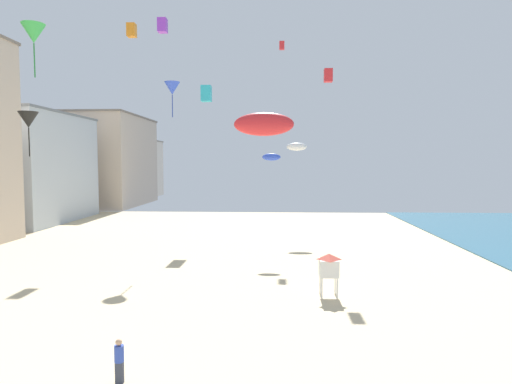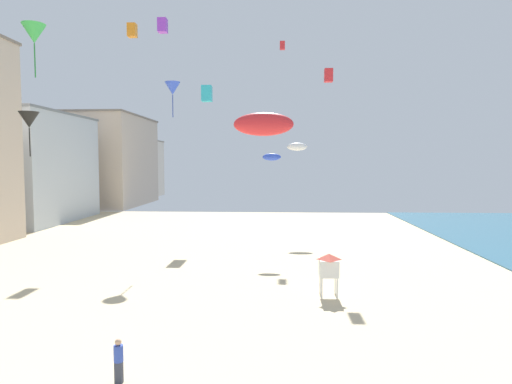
% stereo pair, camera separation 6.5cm
% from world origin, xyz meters
% --- Properties ---
extents(boardwalk_hotel_mid, '(11.24, 18.41, 14.44)m').
position_xyz_m(boardwalk_hotel_mid, '(-24.79, 47.79, 7.23)').
color(boardwalk_hotel_mid, '#ADB7C1').
rests_on(boardwalk_hotel_mid, ground).
extents(boardwalk_hotel_far, '(16.09, 21.24, 16.42)m').
position_xyz_m(boardwalk_hotel_far, '(-24.79, 70.78, 8.21)').
color(boardwalk_hotel_far, '#C6B29E').
rests_on(boardwalk_hotel_far, ground).
extents(boardwalk_hotel_distant, '(10.40, 13.68, 13.03)m').
position_xyz_m(boardwalk_hotel_distant, '(-24.79, 89.91, 6.52)').
color(boardwalk_hotel_distant, silver).
rests_on(boardwalk_hotel_distant, ground).
extents(kite_flyer, '(0.34, 0.34, 1.64)m').
position_xyz_m(kite_flyer, '(2.56, 6.31, 0.92)').
color(kite_flyer, '#383D4C').
rests_on(kite_flyer, ground).
extents(lifeguard_stand, '(1.10, 1.10, 2.55)m').
position_xyz_m(lifeguard_stand, '(11.27, 16.97, 1.84)').
color(lifeguard_stand, white).
rests_on(lifeguard_stand, ground).
extents(kite_red_box, '(0.55, 0.55, 0.86)m').
position_xyz_m(kite_red_box, '(8.64, 39.44, 20.54)').
color(kite_red_box, red).
extents(kite_red_box_2, '(0.67, 0.67, 1.05)m').
position_xyz_m(kite_red_box_2, '(12.31, 27.59, 14.99)').
color(kite_red_box_2, red).
extents(kite_purple_box, '(0.55, 0.55, 0.86)m').
position_xyz_m(kite_purple_box, '(1.02, 18.80, 16.44)').
color(kite_purple_box, purple).
extents(kite_orange_box, '(0.87, 0.87, 1.37)m').
position_xyz_m(kite_orange_box, '(-7.09, 37.22, 21.72)').
color(kite_orange_box, orange).
extents(kite_cyan_box, '(1.09, 1.09, 1.71)m').
position_xyz_m(kite_cyan_box, '(0.39, 39.34, 15.45)').
color(kite_cyan_box, '#2DB7CC').
extents(kite_blue_delta, '(1.36, 1.36, 3.08)m').
position_xyz_m(kite_blue_delta, '(-1.07, 29.79, 14.43)').
color(kite_blue_delta, blue).
extents(kite_red_parafoil, '(2.77, 0.77, 1.08)m').
position_xyz_m(kite_red_parafoil, '(7.58, 11.57, 9.68)').
color(kite_red_parafoil, red).
extents(kite_green_delta, '(1.60, 1.60, 3.63)m').
position_xyz_m(kite_green_delta, '(-8.60, 21.21, 16.77)').
color(kite_green_delta, green).
extents(kite_black_delta, '(1.68, 1.68, 3.82)m').
position_xyz_m(kite_black_delta, '(-13.11, 27.93, 11.56)').
color(kite_black_delta, black).
extents(kite_blue_parafoil_2, '(1.61, 0.45, 0.63)m').
position_xyz_m(kite_blue_parafoil_2, '(7.68, 29.66, 8.39)').
color(kite_blue_parafoil_2, blue).
extents(kite_white_parafoil, '(2.15, 0.60, 0.84)m').
position_xyz_m(kite_white_parafoil, '(10.26, 38.20, 9.59)').
color(kite_white_parafoil, white).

